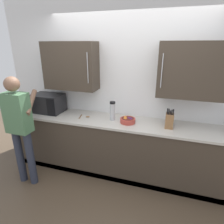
# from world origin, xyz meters

# --- Properties ---
(ground_plane) EXTENTS (9.22, 9.22, 0.00)m
(ground_plane) POSITION_xyz_m (0.00, 0.00, 0.00)
(ground_plane) COLOR #4C3D2D
(back_wall_tiled) EXTENTS (4.35, 0.44, 2.80)m
(back_wall_tiled) POSITION_xyz_m (0.00, 0.99, 1.48)
(back_wall_tiled) COLOR white
(back_wall_tiled) RESTS_ON ground_plane
(counter_unit) EXTENTS (3.82, 0.61, 0.93)m
(counter_unit) POSITION_xyz_m (0.00, 0.70, 0.46)
(counter_unit) COLOR #3D3328
(counter_unit) RESTS_ON ground_plane
(microwave_oven) EXTENTS (0.57, 0.74, 0.31)m
(microwave_oven) POSITION_xyz_m (-1.37, 0.73, 1.08)
(microwave_oven) COLOR black
(microwave_oven) RESTS_ON counter_unit
(wooden_spoon) EXTENTS (0.18, 0.18, 0.02)m
(wooden_spoon) POSITION_xyz_m (-0.63, 0.68, 0.94)
(wooden_spoon) COLOR brown
(wooden_spoon) RESTS_ON counter_unit
(fruit_bowl) EXTENTS (0.23, 0.23, 0.09)m
(fruit_bowl) POSITION_xyz_m (0.09, 0.67, 0.97)
(fruit_bowl) COLOR #AD3D33
(fruit_bowl) RESTS_ON counter_unit
(thermos_flask) EXTENTS (0.08, 0.08, 0.30)m
(thermos_flask) POSITION_xyz_m (-0.16, 0.70, 1.08)
(thermos_flask) COLOR #B7BABF
(thermos_flask) RESTS_ON counter_unit
(knife_block) EXTENTS (0.11, 0.15, 0.29)m
(knife_block) POSITION_xyz_m (0.69, 0.68, 1.04)
(knife_block) COLOR brown
(knife_block) RESTS_ON counter_unit
(person_figure) EXTENTS (0.44, 0.51, 1.65)m
(person_figure) POSITION_xyz_m (-1.34, 0.05, 0.99)
(person_figure) COLOR #282D3D
(person_figure) RESTS_ON ground_plane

